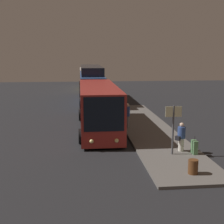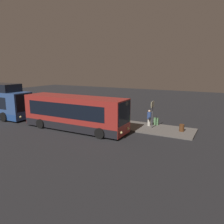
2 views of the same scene
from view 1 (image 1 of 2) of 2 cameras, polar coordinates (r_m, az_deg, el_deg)
name	(u,v)px [view 1 (image 1 of 2)]	position (r m, az deg, el deg)	size (l,w,h in m)	color
ground	(101,131)	(22.21, -1.95, -3.48)	(80.00, 80.00, 0.00)	#232326
platform	(148,129)	(22.66, 6.52, -3.07)	(20.00, 3.48, 0.14)	#605B56
bus_lead	(98,108)	(22.44, -2.52, 0.80)	(10.59, 2.85, 3.19)	maroon
bus_second	(91,86)	(35.40, -3.80, 4.80)	(12.60, 2.73, 4.03)	#33518C
bus_third	(88,79)	(48.84, -4.40, 6.06)	(10.86, 2.74, 3.10)	silver
passenger_boarding	(127,114)	(22.77, 2.83, -0.36)	(0.57, 0.40, 1.72)	gray
passenger_waiting	(181,136)	(17.47, 12.54, -4.33)	(0.62, 0.69, 1.59)	silver
suitcase	(194,147)	(17.29, 14.83, -6.22)	(0.46, 0.24, 0.97)	#598C59
sign_post	(173,122)	(16.62, 11.14, -1.87)	(0.10, 0.86, 2.63)	#4C4C51
trash_bin	(193,167)	(14.52, 14.60, -9.66)	(0.44, 0.44, 0.65)	#593319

